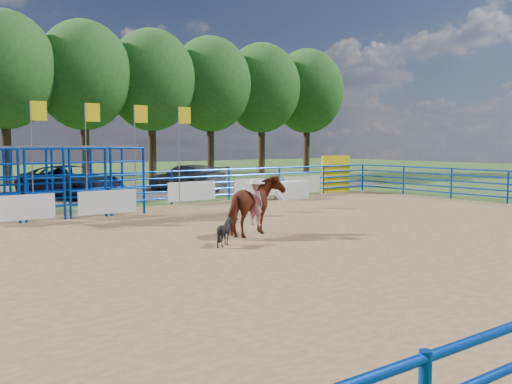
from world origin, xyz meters
The scene contains 11 objects.
ground centered at (0.00, 0.00, 0.00)m, with size 120.00×120.00×0.00m, color #385622.
arena_dirt centered at (0.00, 0.00, 0.01)m, with size 30.00×20.00×0.02m, color olive.
gravel_strip centered at (0.00, 17.00, 0.01)m, with size 40.00×10.00×0.01m, color slate.
announcer_table centered at (8.80, 8.77, 0.44)m, with size 1.58×0.74×0.84m, color silver.
horse_and_rider centered at (0.96, 1.10, 0.93)m, with size 2.25×1.64×2.26m.
calf centered at (-0.63, 0.29, 0.40)m, with size 0.61×0.68×0.75m, color black.
car_c centered at (0.53, 15.72, 0.80)m, with size 2.62×5.69×1.58m, color #161C37.
car_d centered at (7.06, 15.85, 0.74)m, with size 2.05×5.04×1.46m, color #5F5F62.
perimeter_fence centered at (0.00, 0.00, 0.75)m, with size 30.10×20.10×1.50m.
chute_assembly centered at (-1.90, 8.84, 1.26)m, with size 19.32×2.41×4.20m.
treeline centered at (0.00, 26.00, 7.53)m, with size 56.40×6.40×11.24m.
Camera 1 is at (-8.73, -12.01, 2.72)m, focal length 40.00 mm.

